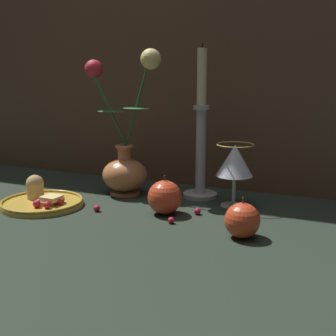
{
  "coord_description": "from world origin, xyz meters",
  "views": [
    {
      "loc": [
        0.46,
        -0.93,
        0.32
      ],
      "look_at": [
        0.05,
        0.02,
        0.1
      ],
      "focal_mm": 50.0,
      "sensor_mm": 36.0,
      "label": 1
    }
  ],
  "objects_px": {
    "vase": "(125,156)",
    "apple_beside_vase": "(165,197)",
    "wine_glass": "(235,162)",
    "plate_with_pastries": "(41,200)",
    "candlestick": "(201,142)",
    "apple_near_glass": "(242,220)"
  },
  "relations": [
    {
      "from": "wine_glass",
      "to": "candlestick",
      "type": "bearing_deg",
      "value": 156.78
    },
    {
      "from": "wine_glass",
      "to": "apple_near_glass",
      "type": "distance_m",
      "value": 0.23
    },
    {
      "from": "vase",
      "to": "plate_with_pastries",
      "type": "height_order",
      "value": "vase"
    },
    {
      "from": "apple_near_glass",
      "to": "apple_beside_vase",
      "type": "bearing_deg",
      "value": 158.79
    },
    {
      "from": "vase",
      "to": "apple_near_glass",
      "type": "distance_m",
      "value": 0.41
    },
    {
      "from": "plate_with_pastries",
      "to": "wine_glass",
      "type": "height_order",
      "value": "wine_glass"
    },
    {
      "from": "plate_with_pastries",
      "to": "candlestick",
      "type": "bearing_deg",
      "value": 35.32
    },
    {
      "from": "plate_with_pastries",
      "to": "wine_glass",
      "type": "bearing_deg",
      "value": 23.66
    },
    {
      "from": "plate_with_pastries",
      "to": "wine_glass",
      "type": "distance_m",
      "value": 0.47
    },
    {
      "from": "vase",
      "to": "wine_glass",
      "type": "bearing_deg",
      "value": 2.29
    },
    {
      "from": "wine_glass",
      "to": "apple_beside_vase",
      "type": "bearing_deg",
      "value": -134.92
    },
    {
      "from": "vase",
      "to": "apple_beside_vase",
      "type": "bearing_deg",
      "value": -34.79
    },
    {
      "from": "plate_with_pastries",
      "to": "apple_beside_vase",
      "type": "distance_m",
      "value": 0.3
    },
    {
      "from": "wine_glass",
      "to": "apple_beside_vase",
      "type": "height_order",
      "value": "wine_glass"
    },
    {
      "from": "wine_glass",
      "to": "apple_near_glass",
      "type": "bearing_deg",
      "value": -69.88
    },
    {
      "from": "plate_with_pastries",
      "to": "apple_near_glass",
      "type": "distance_m",
      "value": 0.5
    },
    {
      "from": "plate_with_pastries",
      "to": "apple_near_glass",
      "type": "height_order",
      "value": "apple_near_glass"
    },
    {
      "from": "vase",
      "to": "apple_near_glass",
      "type": "relative_size",
      "value": 4.52
    },
    {
      "from": "wine_glass",
      "to": "candlestick",
      "type": "xyz_separation_m",
      "value": [
        -0.1,
        0.04,
        0.03
      ]
    },
    {
      "from": "plate_with_pastries",
      "to": "apple_beside_vase",
      "type": "relative_size",
      "value": 2.19
    },
    {
      "from": "vase",
      "to": "candlestick",
      "type": "xyz_separation_m",
      "value": [
        0.19,
        0.05,
        0.04
      ]
    },
    {
      "from": "wine_glass",
      "to": "vase",
      "type": "bearing_deg",
      "value": -177.71
    }
  ]
}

